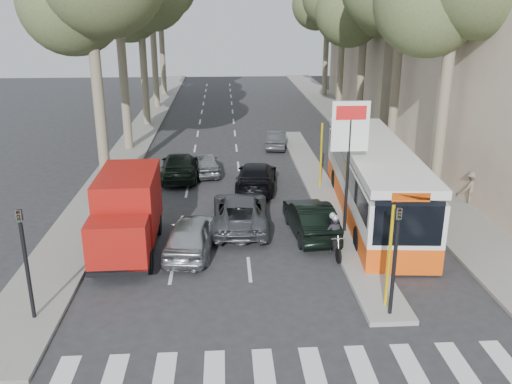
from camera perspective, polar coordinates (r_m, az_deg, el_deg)
The scene contains 20 objects.
ground at distance 18.23m, azimuth 2.48°, elevation -10.89°, with size 120.00×120.00×0.00m, color #28282B.
sidewalk_right at distance 42.97m, azimuth 10.59°, elevation 6.49°, with size 3.20×70.00×0.12m, color gray.
median_left at distance 45.09m, azimuth -11.48°, elevation 7.01°, with size 2.40×64.00×0.12m, color gray.
traffic_island at distance 28.64m, azimuth 6.73°, elevation 0.50°, with size 1.50×26.00×0.16m, color gray.
building_far at distance 52.64m, azimuth 16.38°, elevation 17.03°, with size 11.00×20.00×16.00m, color #B7A88E.
billboard at distance 21.98m, azimuth 9.76°, elevation 4.54°, with size 1.50×12.10×5.60m.
traffic_light_island at distance 16.45m, azimuth 14.53°, elevation -5.28°, with size 0.16×0.41×3.60m.
traffic_light_left at distance 17.17m, azimuth -23.26°, elevation -5.23°, with size 0.16×0.41×3.60m.
silver_hatchback at distance 21.08m, azimuth -6.80°, elevation -4.49°, with size 1.73×4.29×1.46m, color #ACB0B4.
dark_hatchback at distance 22.62m, azimuth 5.76°, elevation -2.80°, with size 1.54×4.43×1.46m, color black.
queue_car_a at distance 23.29m, azimuth -1.69°, elevation -2.10°, with size 2.37×5.13×1.43m, color #4E5056.
queue_car_b at distance 28.21m, azimuth 0.05°, elevation 1.68°, with size 1.98×4.87×1.41m, color black.
queue_car_c at distance 30.95m, azimuth -5.32°, elevation 2.98°, with size 1.45×3.60×1.23m, color gray.
queue_car_d at distance 36.73m, azimuth 2.15°, elevation 5.56°, with size 1.25×3.59×1.18m, color #45484C.
queue_car_e at distance 30.34m, azimuth -8.06°, elevation 2.74°, with size 1.98×4.86×1.41m, color black.
red_truck at distance 21.37m, azimuth -13.38°, elevation -2.08°, with size 2.26×5.68×3.01m.
city_bus at distance 24.97m, azimuth 12.30°, elevation 1.38°, with size 3.68×12.60×3.27m.
motorcycle at distance 21.08m, azimuth 8.10°, elevation -4.49°, with size 0.72×1.95×1.66m.
pedestrian_near at distance 28.08m, azimuth 15.32°, elevation 1.28°, with size 0.89×0.44×1.52m, color #3D324C.
pedestrian_far at distance 27.77m, azimuth 21.70°, elevation 0.46°, with size 1.02×0.45×1.58m, color #706454.
Camera 1 is at (-1.73, -15.73, 9.05)m, focal length 38.00 mm.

